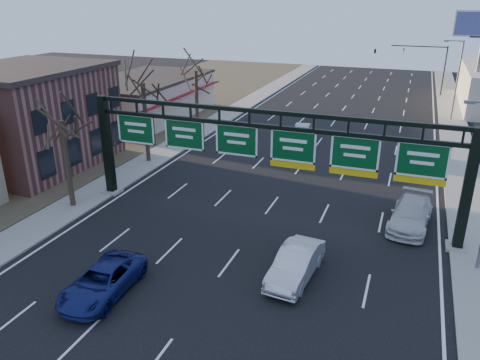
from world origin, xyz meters
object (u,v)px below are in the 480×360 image
at_px(car_blue_suv, 103,281).
at_px(car_silver_sedan, 296,264).
at_px(car_white_wagon, 411,214).
at_px(sign_gantry, 267,150).

height_order(car_blue_suv, car_silver_sedan, car_silver_sedan).
xyz_separation_m(car_blue_suv, car_white_wagon, (13.71, 12.83, 0.09)).
bearing_deg(car_silver_sedan, car_blue_suv, -145.76).
xyz_separation_m(sign_gantry, car_white_wagon, (8.88, 2.05, -3.82)).
relative_size(sign_gantry, car_silver_sedan, 4.99).
relative_size(sign_gantry, car_white_wagon, 4.40).
height_order(sign_gantry, car_white_wagon, sign_gantry).
xyz_separation_m(sign_gantry, car_silver_sedan, (3.57, -6.14, -3.82)).
bearing_deg(car_white_wagon, car_blue_suv, -130.80).
bearing_deg(car_blue_suv, sign_gantry, 63.97).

